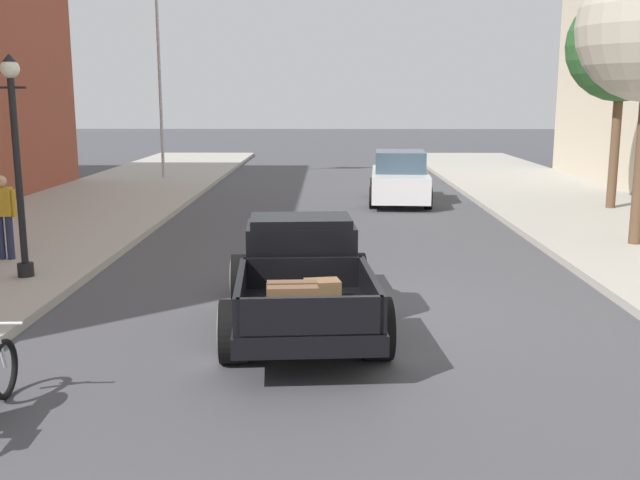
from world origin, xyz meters
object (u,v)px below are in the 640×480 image
object	(u,v)px
flagpole	(164,33)
hotrod_truck_black	(301,273)
car_background_white	(400,179)
street_tree_second	(622,47)
pedestrian_sidewalk_left	(3,212)
street_lamp_near	(16,150)

from	to	relation	value
flagpole	hotrod_truck_black	bearing A→B (deg)	-72.30
car_background_white	hotrod_truck_black	bearing A→B (deg)	-101.83
hotrod_truck_black	street_tree_second	world-z (taller)	street_tree_second
hotrod_truck_black	flagpole	size ratio (longest dim) A/B	0.55
street_tree_second	pedestrian_sidewalk_left	bearing A→B (deg)	-154.03
pedestrian_sidewalk_left	street_tree_second	bearing A→B (deg)	25.97
street_lamp_near	flagpole	bearing A→B (deg)	93.49
flagpole	street_tree_second	world-z (taller)	flagpole
pedestrian_sidewalk_left	street_lamp_near	distance (m)	2.14
pedestrian_sidewalk_left	street_tree_second	distance (m)	16.54
street_tree_second	car_background_white	bearing A→B (deg)	161.44
hotrod_truck_black	street_lamp_near	distance (m)	5.68
street_lamp_near	street_tree_second	xyz separation A→B (m)	(13.56, 8.48, 2.29)
hotrod_truck_black	street_tree_second	bearing A→B (deg)	51.20
hotrod_truck_black	pedestrian_sidewalk_left	world-z (taller)	pedestrian_sidewalk_left
street_lamp_near	street_tree_second	distance (m)	16.16
street_lamp_near	flagpole	xyz separation A→B (m)	(-1.01, 16.58, 3.39)
hotrod_truck_black	street_tree_second	xyz separation A→B (m)	(8.58, 10.67, 3.92)
car_background_white	flagpole	distance (m)	11.70
street_lamp_near	hotrod_truck_black	bearing A→B (deg)	-23.75
pedestrian_sidewalk_left	flagpole	bearing A→B (deg)	90.21
car_background_white	pedestrian_sidewalk_left	bearing A→B (deg)	-133.46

